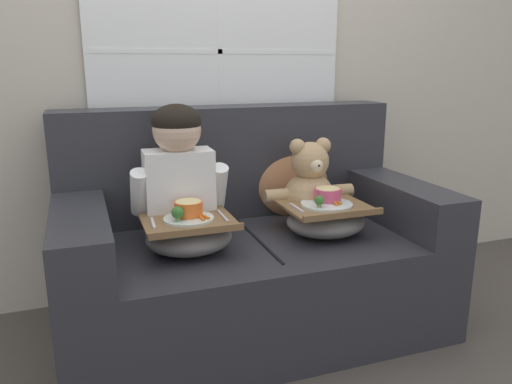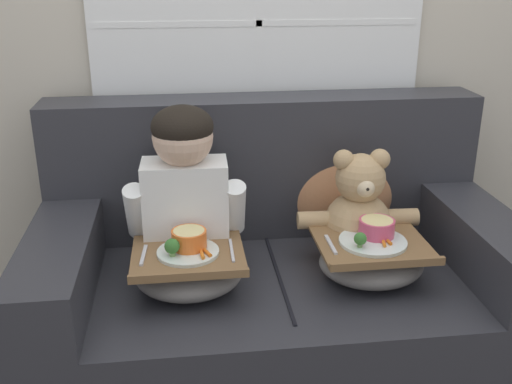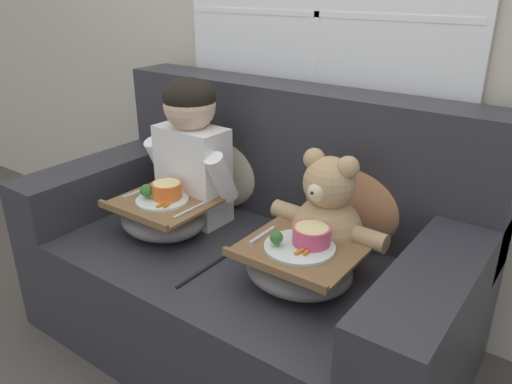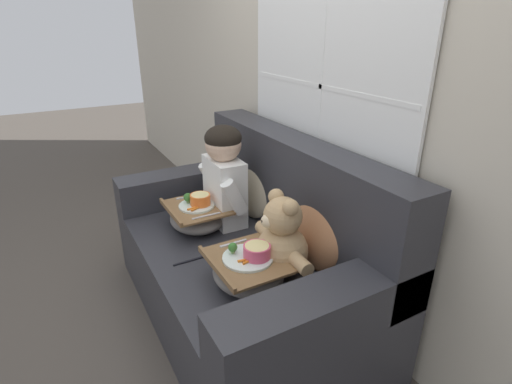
# 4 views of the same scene
# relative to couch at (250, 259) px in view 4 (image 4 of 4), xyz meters

# --- Properties ---
(ground_plane) EXTENTS (14.00, 14.00, 0.00)m
(ground_plane) POSITION_rel_couch_xyz_m (0.00, -0.07, -0.36)
(ground_plane) COLOR #4C443D
(wall_back_with_window) EXTENTS (8.00, 0.08, 2.60)m
(wall_back_with_window) POSITION_rel_couch_xyz_m (0.00, 0.48, 0.94)
(wall_back_with_window) COLOR beige
(wall_back_with_window) RESTS_ON ground_plane
(couch) EXTENTS (1.73, 0.96, 1.03)m
(couch) POSITION_rel_couch_xyz_m (0.00, 0.00, 0.00)
(couch) COLOR #2D2D33
(couch) RESTS_ON ground_plane
(throw_pillow_behind_child) EXTENTS (0.41, 0.20, 0.43)m
(throw_pillow_behind_child) POSITION_rel_couch_xyz_m (-0.32, 0.22, 0.30)
(throw_pillow_behind_child) COLOR #C1B293
(throw_pillow_behind_child) RESTS_ON couch
(throw_pillow_behind_teddy) EXTENTS (0.43, 0.21, 0.44)m
(throw_pillow_behind_teddy) POSITION_rel_couch_xyz_m (0.32, 0.22, 0.30)
(throw_pillow_behind_teddy) COLOR #B2754C
(throw_pillow_behind_teddy) RESTS_ON couch
(child_figure) EXTENTS (0.43, 0.22, 0.61)m
(child_figure) POSITION_rel_couch_xyz_m (-0.32, 0.00, 0.44)
(child_figure) COLOR white
(child_figure) RESTS_ON couch
(teddy_bear) EXTENTS (0.46, 0.32, 0.43)m
(teddy_bear) POSITION_rel_couch_xyz_m (0.32, -0.00, 0.28)
(teddy_bear) COLOR tan
(teddy_bear) RESTS_ON couch
(lap_tray_child) EXTENTS (0.38, 0.33, 0.22)m
(lap_tray_child) POSITION_rel_couch_xyz_m (-0.32, -0.18, 0.18)
(lap_tray_child) COLOR slate
(lap_tray_child) RESTS_ON child_figure
(lap_tray_teddy) EXTENTS (0.39, 0.34, 0.22)m
(lap_tray_teddy) POSITION_rel_couch_xyz_m (0.32, -0.18, 0.18)
(lap_tray_teddy) COLOR slate
(lap_tray_teddy) RESTS_ON teddy_bear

